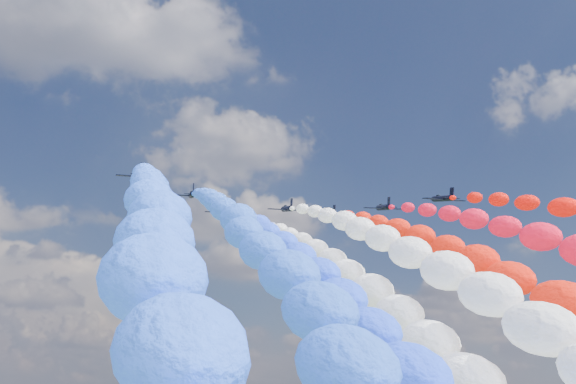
{
  "coord_description": "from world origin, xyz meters",
  "views": [
    {
      "loc": [
        -34.31,
        -147.43,
        65.25
      ],
      "look_at": [
        0.0,
        4.0,
        109.44
      ],
      "focal_mm": 46.31,
      "sensor_mm": 36.0,
      "label": 1
    }
  ],
  "objects": [
    {
      "name": "jet_0",
      "position": [
        -32.08,
        -7.85,
        107.44
      ],
      "size": [
        9.12,
        12.34,
        5.25
      ],
      "primitive_type": null,
      "rotation": [
        0.23,
        0.0,
        0.02
      ],
      "color": "black"
    },
    {
      "name": "jet_5",
      "position": [
        12.12,
        13.93,
        107.44
      ],
      "size": [
        8.87,
        12.15,
        5.25
      ],
      "primitive_type": null,
      "rotation": [
        0.23,
        0.0,
        -0.0
      ],
      "color": "black"
    },
    {
      "name": "trail_6",
      "position": [
        22.15,
        -61.76,
        82.32
      ],
      "size": [
        6.17,
        129.4,
        54.12
      ],
      "primitive_type": null,
      "color": "red"
    },
    {
      "name": "jet_3",
      "position": [
        1.36,
        10.68,
        107.44
      ],
      "size": [
        8.87,
        12.15,
        5.25
      ],
      "primitive_type": null,
      "rotation": [
        0.23,
        0.0,
        -0.0
      ],
      "color": "black"
    },
    {
      "name": "jet_6",
      "position": [
        22.15,
        4.74,
        107.44
      ],
      "size": [
        9.62,
        12.69,
        5.25
      ],
      "primitive_type": null,
      "rotation": [
        0.23,
        0.0,
        -0.07
      ],
      "color": "black"
    },
    {
      "name": "jet_7",
      "position": [
        31.95,
        -5.23,
        107.44
      ],
      "size": [
        9.38,
        12.52,
        5.25
      ],
      "primitive_type": null,
      "rotation": [
        0.23,
        0.0,
        0.05
      ],
      "color": "black"
    },
    {
      "name": "trail_4",
      "position": [
        -1.72,
        -38.97,
        82.32
      ],
      "size": [
        6.17,
        129.4,
        54.12
      ],
      "primitive_type": null,
      "color": "white"
    },
    {
      "name": "trail_5",
      "position": [
        12.12,
        -52.57,
        82.32
      ],
      "size": [
        6.17,
        129.4,
        54.12
      ],
      "primitive_type": null,
      "color": "red"
    },
    {
      "name": "jet_1",
      "position": [
        -20.8,
        3.7,
        107.44
      ],
      "size": [
        9.3,
        12.46,
        5.25
      ],
      "primitive_type": null,
      "rotation": [
        0.23,
        0.0,
        -0.04
      ],
      "color": "black"
    },
    {
      "name": "trail_3",
      "position": [
        1.36,
        -55.82,
        82.32
      ],
      "size": [
        6.17,
        129.4,
        54.12
      ],
      "primitive_type": null,
      "color": "silver"
    },
    {
      "name": "jet_4",
      "position": [
        -1.72,
        27.53,
        107.44
      ],
      "size": [
        9.55,
        12.64,
        5.25
      ],
      "primitive_type": null,
      "rotation": [
        0.23,
        0.0,
        -0.06
      ],
      "color": "black"
    },
    {
      "name": "trail_0",
      "position": [
        -32.08,
        -74.35,
        82.32
      ],
      "size": [
        6.17,
        129.4,
        54.12
      ],
      "primitive_type": null,
      "color": "#2C61FE"
    },
    {
      "name": "trail_2",
      "position": [
        -12.14,
        -49.89,
        82.32
      ],
      "size": [
        6.17,
        129.4,
        54.12
      ],
      "primitive_type": null,
      "color": "#244BFF"
    },
    {
      "name": "jet_2",
      "position": [
        -12.14,
        16.61,
        107.44
      ],
      "size": [
        9.49,
        12.6,
        5.25
      ],
      "primitive_type": null,
      "rotation": [
        0.23,
        0.0,
        0.06
      ],
      "color": "black"
    },
    {
      "name": "trail_1",
      "position": [
        -20.8,
        -62.8,
        82.32
      ],
      "size": [
        6.17,
        129.4,
        54.12
      ],
      "primitive_type": null,
      "color": "blue"
    }
  ]
}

